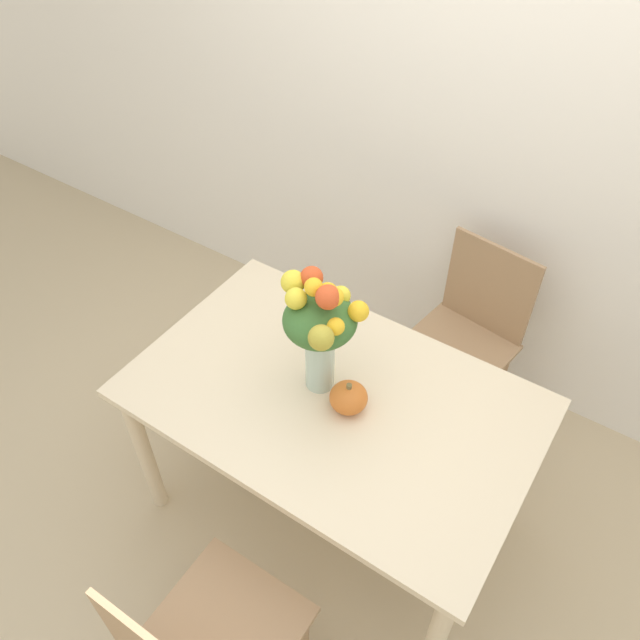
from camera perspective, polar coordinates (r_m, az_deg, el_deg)
The scene contains 6 objects.
ground_plane at distance 2.75m, azimuth 0.90°, elevation -16.82°, with size 12.00×12.00×0.00m, color tan.
wall_back at distance 2.56m, azimuth 15.59°, elevation 18.46°, with size 8.00×0.06×2.70m.
dining_table at distance 2.20m, azimuth 1.09°, elevation -8.57°, with size 1.36×0.86×0.76m.
flower_vase at distance 1.95m, azimuth 0.01°, elevation -0.54°, with size 0.30×0.27×0.47m.
pumpkin at distance 2.05m, azimuth 2.63°, elevation -7.09°, with size 0.13×0.13×0.12m.
dining_chair_near_window at distance 2.78m, azimuth 13.11°, elevation -1.55°, with size 0.48×0.48×0.88m.
Camera 1 is at (0.70, -1.12, 2.41)m, focal length 35.00 mm.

